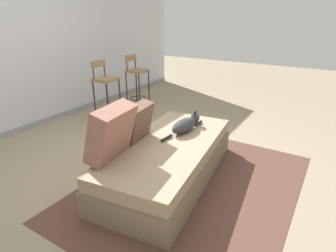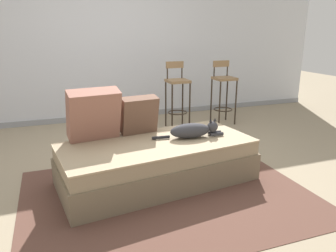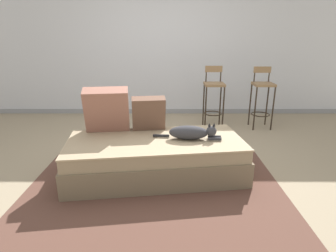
{
  "view_description": "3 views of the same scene",
  "coord_description": "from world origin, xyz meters",
  "px_view_note": "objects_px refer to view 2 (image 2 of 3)",
  "views": [
    {
      "loc": [
        -2.28,
        -1.8,
        1.7
      ],
      "look_at": [
        0.15,
        -0.3,
        0.54
      ],
      "focal_mm": 30.0,
      "sensor_mm": 36.0,
      "label": 1
    },
    {
      "loc": [
        -0.93,
        -3.28,
        1.48
      ],
      "look_at": [
        0.15,
        -0.3,
        0.54
      ],
      "focal_mm": 35.0,
      "sensor_mm": 36.0,
      "label": 2
    },
    {
      "loc": [
        0.14,
        -3.23,
        1.5
      ],
      "look_at": [
        0.15,
        -0.3,
        0.54
      ],
      "focal_mm": 30.0,
      "sensor_mm": 36.0,
      "label": 3
    }
  ],
  "objects_px": {
    "throw_pillow_middle": "(139,115)",
    "bar_stool_near_window": "(177,90)",
    "cat": "(193,130)",
    "bar_stool_by_doorway": "(223,88)",
    "couch": "(157,162)",
    "throw_pillow_corner": "(94,114)"
  },
  "relations": [
    {
      "from": "couch",
      "to": "throw_pillow_middle",
      "type": "bearing_deg",
      "value": 105.34
    },
    {
      "from": "throw_pillow_corner",
      "to": "throw_pillow_middle",
      "type": "height_order",
      "value": "throw_pillow_corner"
    },
    {
      "from": "cat",
      "to": "bar_stool_by_doorway",
      "type": "xyz_separation_m",
      "value": [
        1.3,
        1.71,
        0.09
      ]
    },
    {
      "from": "couch",
      "to": "bar_stool_near_window",
      "type": "xyz_separation_m",
      "value": [
        0.89,
        1.72,
        0.38
      ]
    },
    {
      "from": "throw_pillow_middle",
      "to": "cat",
      "type": "bearing_deg",
      "value": -33.59
    },
    {
      "from": "throw_pillow_middle",
      "to": "bar_stool_near_window",
      "type": "bearing_deg",
      "value": 54.88
    },
    {
      "from": "throw_pillow_middle",
      "to": "bar_stool_near_window",
      "type": "distance_m",
      "value": 1.7
    },
    {
      "from": "bar_stool_near_window",
      "to": "bar_stool_by_doorway",
      "type": "xyz_separation_m",
      "value": [
        0.8,
        -0.0,
        -0.01
      ]
    },
    {
      "from": "couch",
      "to": "bar_stool_near_window",
      "type": "bearing_deg",
      "value": 62.66
    },
    {
      "from": "couch",
      "to": "cat",
      "type": "relative_size",
      "value": 2.7
    },
    {
      "from": "throw_pillow_corner",
      "to": "bar_stool_near_window",
      "type": "height_order",
      "value": "bar_stool_near_window"
    },
    {
      "from": "couch",
      "to": "throw_pillow_middle",
      "type": "height_order",
      "value": "throw_pillow_middle"
    },
    {
      "from": "couch",
      "to": "cat",
      "type": "bearing_deg",
      "value": 1.38
    },
    {
      "from": "throw_pillow_corner",
      "to": "cat",
      "type": "height_order",
      "value": "throw_pillow_corner"
    },
    {
      "from": "cat",
      "to": "bar_stool_by_doorway",
      "type": "bearing_deg",
      "value": 52.74
    },
    {
      "from": "throw_pillow_middle",
      "to": "bar_stool_near_window",
      "type": "relative_size",
      "value": 0.4
    },
    {
      "from": "throw_pillow_corner",
      "to": "bar_stool_by_doorway",
      "type": "height_order",
      "value": "bar_stool_by_doorway"
    },
    {
      "from": "cat",
      "to": "bar_stool_by_doorway",
      "type": "distance_m",
      "value": 2.15
    },
    {
      "from": "cat",
      "to": "bar_stool_near_window",
      "type": "distance_m",
      "value": 1.78
    },
    {
      "from": "bar_stool_by_doorway",
      "to": "couch",
      "type": "bearing_deg",
      "value": -134.5
    },
    {
      "from": "throw_pillow_middle",
      "to": "cat",
      "type": "relative_size",
      "value": 0.55
    },
    {
      "from": "throw_pillow_corner",
      "to": "throw_pillow_middle",
      "type": "relative_size",
      "value": 1.3
    }
  ]
}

